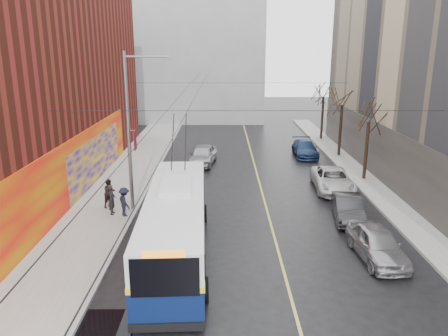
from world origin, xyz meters
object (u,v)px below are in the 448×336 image
object	(u,v)px
streetlight_pole	(131,129)
pedestrian_a	(112,200)
parked_car_c	(333,180)
pedestrian_c	(124,202)
tree_far	(324,89)
parked_car_a	(377,244)
following_car	(203,155)
parked_car_d	(305,149)
trolleybus	(176,223)
parked_car_b	(348,208)
tree_near	(370,111)
pedestrian_b	(110,193)
tree_mid	(343,96)

from	to	relation	value
streetlight_pole	pedestrian_a	world-z (taller)	streetlight_pole
parked_car_c	pedestrian_c	xyz separation A→B (m)	(-12.70, -4.93, 0.25)
streetlight_pole	pedestrian_c	size ratio (longest dim) A/B	5.49
tree_far	parked_car_a	world-z (taller)	tree_far
following_car	pedestrian_a	xyz separation A→B (m)	(-4.57, -11.30, 0.22)
parked_car_a	parked_car_d	world-z (taller)	parked_car_a
pedestrian_a	trolleybus	bearing A→B (deg)	-141.89
trolleybus	parked_car_b	xyz separation A→B (m)	(8.99, 4.25, -0.90)
parked_car_a	pedestrian_a	xyz separation A→B (m)	(-13.07, 5.14, 0.27)
parked_car_b	parked_car_c	bearing A→B (deg)	93.50
tree_far	following_car	world-z (taller)	tree_far
trolleybus	parked_car_c	size ratio (longest dim) A/B	2.33
streetlight_pole	parked_car_a	xyz separation A→B (m)	(11.94, -5.96, -4.12)
tree_far	parked_car_c	size ratio (longest dim) A/B	1.28
parked_car_b	pedestrian_a	size ratio (longest dim) A/B	2.39
parked_car_a	pedestrian_c	bearing A→B (deg)	155.10
parked_car_a	parked_car_c	size ratio (longest dim) A/B	0.83
tree_near	parked_car_a	distance (m)	13.09
tree_near	pedestrian_b	xyz separation A→B (m)	(-16.67, -5.68, -3.98)
pedestrian_a	pedestrian_b	size ratio (longest dim) A/B	1.01
tree_mid	pedestrian_b	size ratio (longest dim) A/B	3.96
parked_car_d	following_car	xyz separation A→B (m)	(-8.79, -2.72, 0.11)
trolleybus	parked_car_d	bearing A→B (deg)	61.14
tree_mid	parked_car_d	size ratio (longest dim) A/B	1.43
following_car	parked_car_b	bearing A→B (deg)	-45.65
tree_near	tree_far	distance (m)	14.00
streetlight_pole	parked_car_a	size ratio (longest dim) A/B	2.11
parked_car_c	streetlight_pole	bearing A→B (deg)	-159.75
tree_near	tree_far	xyz separation A→B (m)	(0.00, 14.00, 0.17)
parked_car_b	pedestrian_c	xyz separation A→B (m)	(-12.30, 0.18, 0.30)
following_car	pedestrian_b	distance (m)	11.31
trolleybus	following_car	distance (m)	16.05
trolleybus	parked_car_c	bearing A→B (deg)	42.41
tree_near	parked_car_a	bearing A→B (deg)	-104.98
tree_near	tree_mid	distance (m)	7.01
following_car	parked_car_c	bearing A→B (deg)	-28.30
tree_near	tree_mid	bearing A→B (deg)	90.00
parked_car_b	parked_car_d	distance (m)	14.49
tree_mid	parked_car_b	xyz separation A→B (m)	(-3.20, -14.29, -4.58)
parked_car_b	tree_mid	bearing A→B (deg)	85.33
streetlight_pole	parked_car_d	xyz separation A→B (m)	(12.23, 13.20, -4.17)
tree_far	pedestrian_c	size ratio (longest dim) A/B	4.01
parked_car_d	pedestrian_b	size ratio (longest dim) A/B	2.77
parked_car_a	parked_car_c	xyz separation A→B (m)	(0.40, 9.78, -0.01)
parked_car_d	pedestrian_b	bearing A→B (deg)	-135.60
tree_near	following_car	bearing A→B (deg)	159.04
streetlight_pole	parked_car_b	size ratio (longest dim) A/B	2.21
following_car	pedestrian_c	bearing A→B (deg)	-99.64
streetlight_pole	trolleybus	bearing A→B (deg)	-62.03
streetlight_pole	pedestrian_c	xyz separation A→B (m)	(-0.36, -1.11, -3.88)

